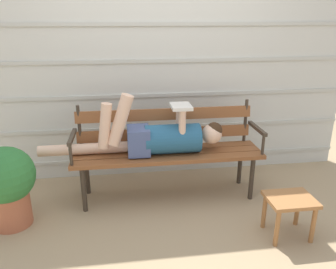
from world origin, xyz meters
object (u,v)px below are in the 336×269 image
(park_bench, at_px, (167,145))
(footstool, at_px, (290,206))
(potted_plant, at_px, (7,183))
(reclining_person, at_px, (158,137))

(park_bench, distance_m, footstool, 1.20)
(park_bench, relative_size, footstool, 4.85)
(park_bench, height_order, footstool, park_bench)
(park_bench, xyz_separation_m, footstool, (0.86, -0.81, -0.24))
(park_bench, bearing_deg, potted_plant, -165.60)
(reclining_person, distance_m, potted_plant, 1.33)
(reclining_person, distance_m, footstool, 1.26)
(park_bench, height_order, potted_plant, park_bench)
(park_bench, distance_m, potted_plant, 1.41)
(reclining_person, height_order, footstool, reclining_person)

